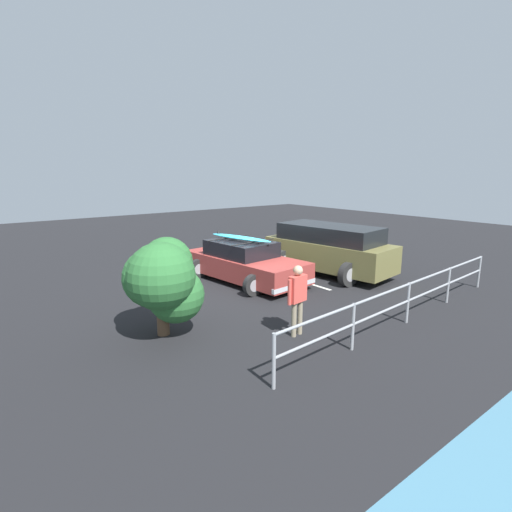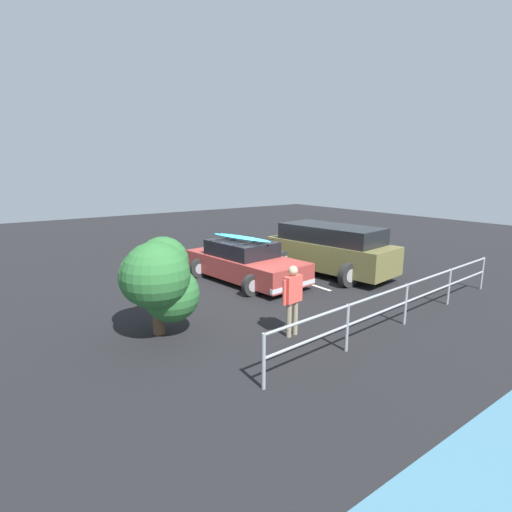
{
  "view_description": "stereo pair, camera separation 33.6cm",
  "coord_description": "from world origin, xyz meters",
  "px_view_note": "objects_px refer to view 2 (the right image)",
  "views": [
    {
      "loc": [
        7.59,
        10.16,
        3.63
      ],
      "look_at": [
        -0.01,
        0.4,
        0.95
      ],
      "focal_mm": 28.0,
      "sensor_mm": 36.0,
      "label": 1
    },
    {
      "loc": [
        7.32,
        10.36,
        3.63
      ],
      "look_at": [
        -0.01,
        0.4,
        0.95
      ],
      "focal_mm": 28.0,
      "sensor_mm": 36.0,
      "label": 2
    }
  ],
  "objects_px": {
    "sedan_car": "(244,262)",
    "bush_near_left": "(158,277)",
    "person_bystander": "(293,294)",
    "suv_car": "(330,249)"
  },
  "relations": [
    {
      "from": "suv_car",
      "to": "bush_near_left",
      "type": "height_order",
      "value": "bush_near_left"
    },
    {
      "from": "bush_near_left",
      "to": "sedan_car",
      "type": "bearing_deg",
      "value": -147.76
    },
    {
      "from": "person_bystander",
      "to": "sedan_car",
      "type": "bearing_deg",
      "value": -111.69
    },
    {
      "from": "suv_car",
      "to": "person_bystander",
      "type": "xyz_separation_m",
      "value": [
        4.65,
        3.27,
        0.06
      ]
    },
    {
      "from": "suv_car",
      "to": "bush_near_left",
      "type": "relative_size",
      "value": 2.22
    },
    {
      "from": "suv_car",
      "to": "sedan_car",
      "type": "bearing_deg",
      "value": -20.3
    },
    {
      "from": "sedan_car",
      "to": "bush_near_left",
      "type": "bearing_deg",
      "value": 32.24
    },
    {
      "from": "person_bystander",
      "to": "suv_car",
      "type": "bearing_deg",
      "value": -144.85
    },
    {
      "from": "person_bystander",
      "to": "bush_near_left",
      "type": "relative_size",
      "value": 0.73
    },
    {
      "from": "sedan_car",
      "to": "person_bystander",
      "type": "height_order",
      "value": "sedan_car"
    }
  ]
}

